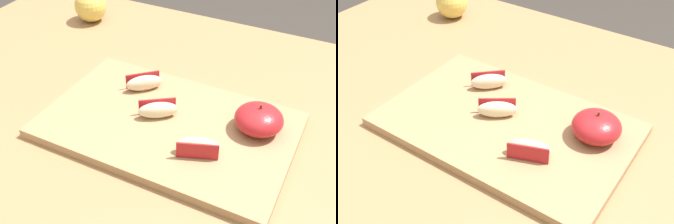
# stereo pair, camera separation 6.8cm
# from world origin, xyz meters

# --- Properties ---
(dining_table) EXTENTS (1.13, 0.92, 0.73)m
(dining_table) POSITION_xyz_m (0.00, 0.00, 0.62)
(dining_table) COLOR #9E754C
(dining_table) RESTS_ON ground_plane
(cutting_board) EXTENTS (0.42, 0.26, 0.02)m
(cutting_board) POSITION_xyz_m (0.06, 0.02, 0.74)
(cutting_board) COLOR #A37F56
(cutting_board) RESTS_ON dining_table
(apple_half_skin_up) EXTENTS (0.08, 0.08, 0.05)m
(apple_half_skin_up) POSITION_xyz_m (0.20, 0.07, 0.77)
(apple_half_skin_up) COLOR #B21E23
(apple_half_skin_up) RESTS_ON cutting_board
(apple_wedge_back) EXTENTS (0.06, 0.06, 0.03)m
(apple_wedge_back) POSITION_xyz_m (-0.02, 0.08, 0.76)
(apple_wedge_back) COLOR beige
(apple_wedge_back) RESTS_ON cutting_board
(apple_wedge_front) EXTENTS (0.07, 0.05, 0.03)m
(apple_wedge_front) POSITION_xyz_m (0.13, -0.03, 0.76)
(apple_wedge_front) COLOR beige
(apple_wedge_front) RESTS_ON cutting_board
(apple_wedge_right) EXTENTS (0.07, 0.06, 0.03)m
(apple_wedge_right) POSITION_xyz_m (0.04, 0.02, 0.76)
(apple_wedge_right) COLOR beige
(apple_wedge_right) RESTS_ON cutting_board
(whole_apple_golden) EXTENTS (0.08, 0.08, 0.09)m
(whole_apple_golden) POSITION_xyz_m (-0.30, 0.31, 0.77)
(whole_apple_golden) COLOR #DBBC51
(whole_apple_golden) RESTS_ON dining_table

